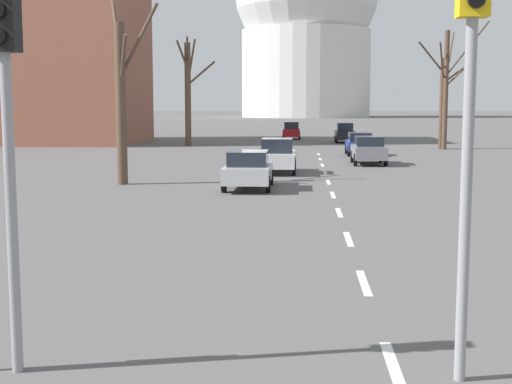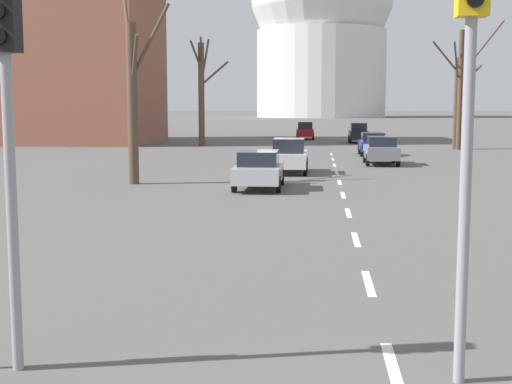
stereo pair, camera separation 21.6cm
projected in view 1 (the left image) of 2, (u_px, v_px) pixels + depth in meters
The scene contains 24 objects.
lane_stripe_0 at pixel (394, 368), 9.29m from camera, with size 0.16×2.00×0.01m, color silver.
lane_stripe_1 at pixel (364, 282), 13.75m from camera, with size 0.16×2.00×0.01m, color silver.
lane_stripe_2 at pixel (348, 239), 18.20m from camera, with size 0.16×2.00×0.01m, color silver.
lane_stripe_3 at pixel (339, 213), 22.66m from camera, with size 0.16×2.00×0.01m, color silver.
lane_stripe_4 at pixel (333, 195), 27.12m from camera, with size 0.16×2.00×0.01m, color silver.
lane_stripe_5 at pixel (328, 182), 31.58m from camera, with size 0.16×2.00×0.01m, color silver.
lane_stripe_6 at pixel (325, 173), 36.04m from camera, with size 0.16×2.00×0.01m, color silver.
lane_stripe_7 at pixel (322, 165), 40.49m from camera, with size 0.16×2.00×0.01m, color silver.
lane_stripe_8 at pixel (320, 159), 44.95m from camera, with size 0.16×2.00×0.01m, color silver.
lane_stripe_9 at pixel (319, 154), 49.41m from camera, with size 0.16×2.00×0.01m, color silver.
traffic_signal_near_left at pixel (6, 93), 8.74m from camera, with size 0.36×0.34×5.11m.
traffic_signal_centre_tall at pixel (471, 71), 8.42m from camera, with size 0.36×0.34×5.49m.
sedan_near_left at pixel (345, 133), 64.39m from camera, with size 1.71×4.07×1.79m.
sedan_near_right at pixel (248, 169), 29.04m from camera, with size 1.91×4.36×1.56m.
sedan_mid_centre at pixel (292, 131), 70.58m from camera, with size 1.73×3.94×1.74m.
sedan_far_left at pixel (369, 150), 40.93m from camera, with size 1.86×4.05×1.62m.
sedan_far_right at pixel (360, 143), 48.37m from camera, with size 1.80×3.92×1.54m.
sedan_distant_centre at pixel (277, 156), 35.70m from camera, with size 1.85×4.12×1.75m.
bare_tree_left_near at pixel (188, 89), 58.92m from camera, with size 2.98×4.45×9.00m.
bare_tree_right_near at pixel (442, 98), 55.11m from camera, with size 4.25×2.60×8.16m.
bare_tree_left_far at pixel (122, 94), 30.36m from camera, with size 2.53×3.32×8.93m.
bare_tree_right_far at pixel (447, 85), 54.17m from camera, with size 4.03×6.50×9.58m.
capitol_dome at pixel (306, 18), 194.87m from camera, with size 39.35×39.35×55.58m.
apartment_block_left at pixel (36, 7), 63.37m from camera, with size 18.00×14.00×24.09m, color #935642.
Camera 1 is at (-1.24, -4.19, 3.41)m, focal length 50.00 mm.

